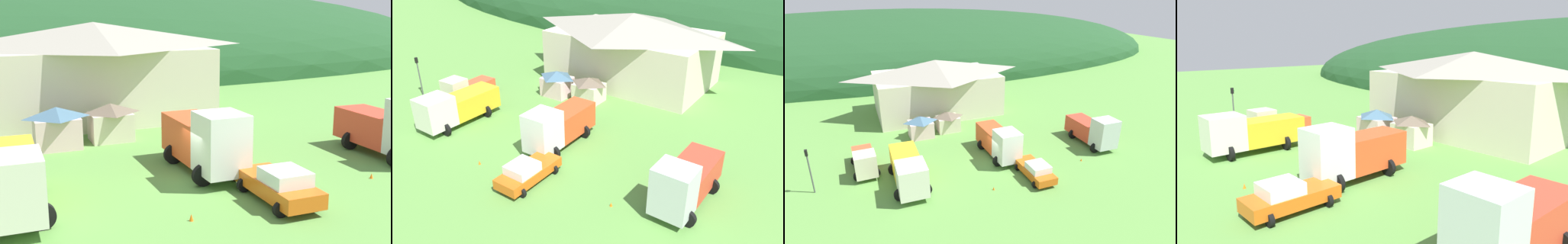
{
  "view_description": "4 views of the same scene",
  "coord_description": "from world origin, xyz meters",
  "views": [
    {
      "loc": [
        -9.55,
        -22.95,
        8.57
      ],
      "look_at": [
        2.3,
        5.59,
        1.67
      ],
      "focal_mm": 46.95,
      "sensor_mm": 36.0,
      "label": 1
    },
    {
      "loc": [
        18.46,
        -20.44,
        16.05
      ],
      "look_at": [
        2.39,
        2.82,
        1.69
      ],
      "focal_mm": 36.13,
      "sensor_mm": 36.0,
      "label": 2
    },
    {
      "loc": [
        -12.27,
        -26.64,
        16.23
      ],
      "look_at": [
        0.05,
        3.98,
        2.89
      ],
      "focal_mm": 29.48,
      "sensor_mm": 36.0,
      "label": 3
    },
    {
      "loc": [
        18.35,
        -13.07,
        8.4
      ],
      "look_at": [
        -1.17,
        4.4,
        2.84
      ],
      "focal_mm": 34.85,
      "sensor_mm": 36.0,
      "label": 4
    }
  ],
  "objects": [
    {
      "name": "traffic_cone_near_pickup",
      "position": [
        -2.17,
        -4.75,
        0.0
      ],
      "size": [
        0.36,
        0.36,
        0.62
      ],
      "primitive_type": "cone",
      "color": "orange",
      "rests_on": "ground"
    },
    {
      "name": "heavy_rig_white",
      "position": [
        0.9,
        0.79,
        1.83
      ],
      "size": [
        3.09,
        6.83,
        3.59
      ],
      "rotation": [
        0.0,
        0.0,
        -1.56
      ],
      "color": "white",
      "rests_on": "ground"
    },
    {
      "name": "play_shed_pink",
      "position": [
        -5.66,
        8.92,
        1.35
      ],
      "size": [
        3.0,
        2.53,
        2.62
      ],
      "color": "beige",
      "rests_on": "ground"
    },
    {
      "name": "tow_truck_silver",
      "position": [
        12.04,
        -0.53,
        1.78
      ],
      "size": [
        3.2,
        6.57,
        3.69
      ],
      "rotation": [
        0.0,
        0.0,
        -1.59
      ],
      "color": "silver",
      "rests_on": "ground"
    },
    {
      "name": "play_shed_cream",
      "position": [
        -2.12,
        9.54,
        1.28
      ],
      "size": [
        2.91,
        2.48,
        2.49
      ],
      "color": "beige",
      "rests_on": "ground"
    },
    {
      "name": "depot_building",
      "position": [
        -1.51,
        17.07,
        3.89
      ],
      "size": [
        18.09,
        11.36,
        7.55
      ],
      "color": "beige",
      "rests_on": "ground"
    },
    {
      "name": "traffic_cone_mid_row",
      "position": [
        8.42,
        -3.32,
        0.0
      ],
      "size": [
        0.36,
        0.36,
        0.55
      ],
      "primitive_type": "cone",
      "color": "orange",
      "rests_on": "ground"
    },
    {
      "name": "ground_plane",
      "position": [
        0.0,
        0.0,
        0.0
      ],
      "size": [
        200.0,
        200.0,
        0.0
      ],
      "primitive_type": "plane",
      "color": "#5B9342"
    },
    {
      "name": "service_pickup_orange",
      "position": [
        2.28,
        -4.31,
        0.83
      ],
      "size": [
        2.4,
        4.86,
        1.66
      ],
      "rotation": [
        0.0,
        0.0,
        -1.58
      ],
      "color": "#DB5C16",
      "rests_on": "ground"
    },
    {
      "name": "forested_hill_backdrop",
      "position": [
        0.0,
        57.95,
        0.0
      ],
      "size": [
        149.77,
        60.0,
        25.14
      ],
      "primitive_type": "ellipsoid",
      "color": "#1E4723",
      "rests_on": "ground"
    },
    {
      "name": "heavy_rig_striped",
      "position": [
        -8.94,
        -1.25,
        1.67
      ],
      "size": [
        3.29,
        7.47,
        3.17
      ],
      "rotation": [
        0.0,
        0.0,
        -1.59
      ],
      "color": "silver",
      "rests_on": "ground"
    }
  ]
}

